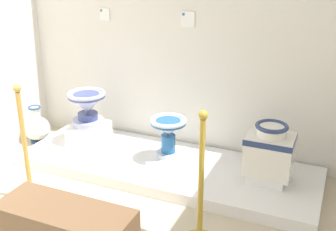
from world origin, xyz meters
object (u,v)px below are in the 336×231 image
at_px(plinth_block_leftmost, 168,158).
at_px(stanchion_post_near_left, 27,165).
at_px(plinth_block_pale_glazed, 89,134).
at_px(plinth_block_rightmost, 267,176).
at_px(antique_toilet_leftmost, 168,129).
at_px(stanchion_post_near_right, 200,206).
at_px(antique_toilet_pale_glazed, 87,105).
at_px(decorative_vase_spare, 37,128).
at_px(info_placard_first, 105,14).
at_px(info_placard_second, 188,19).
at_px(antique_toilet_rightmost, 270,149).

relative_size(plinth_block_leftmost, stanchion_post_near_left, 0.37).
height_order(plinth_block_pale_glazed, plinth_block_rightmost, plinth_block_pale_glazed).
relative_size(antique_toilet_leftmost, stanchion_post_near_right, 0.38).
height_order(antique_toilet_pale_glazed, decorative_vase_spare, antique_toilet_pale_glazed).
bearing_deg(plinth_block_rightmost, stanchion_post_near_right, -108.27).
bearing_deg(info_placard_first, stanchion_post_near_right, -41.53).
distance_m(info_placard_second, decorative_vase_spare, 2.02).
bearing_deg(plinth_block_rightmost, info_placard_second, 153.94).
height_order(plinth_block_pale_glazed, plinth_block_leftmost, plinth_block_pale_glazed).
xyz_separation_m(plinth_block_pale_glazed, info_placard_second, (0.91, 0.41, 1.16)).
xyz_separation_m(antique_toilet_pale_glazed, plinth_block_rightmost, (1.84, -0.05, -0.38)).
xyz_separation_m(info_placard_first, info_placard_second, (0.90, 0.00, 0.00)).
xyz_separation_m(plinth_block_leftmost, stanchion_post_near_left, (-0.84, -0.94, 0.20)).
bearing_deg(stanchion_post_near_left, stanchion_post_near_right, 1.31).
xyz_separation_m(antique_toilet_pale_glazed, stanchion_post_near_right, (1.54, -0.95, -0.21)).
xyz_separation_m(plinth_block_pale_glazed, stanchion_post_near_left, (0.07, -0.98, 0.13)).
xyz_separation_m(antique_toilet_pale_glazed, antique_toilet_rightmost, (1.84, -0.05, -0.12)).
bearing_deg(plinth_block_leftmost, stanchion_post_near_right, -55.02).
xyz_separation_m(plinth_block_leftmost, info_placard_first, (-0.90, 0.46, 1.23)).
xyz_separation_m(info_placard_second, stanchion_post_near_right, (0.63, -1.36, -1.06)).
bearing_deg(plinth_block_pale_glazed, plinth_block_rightmost, -1.46).
bearing_deg(info_placard_second, antique_toilet_pale_glazed, -155.90).
xyz_separation_m(plinth_block_pale_glazed, info_placard_first, (0.01, 0.41, 1.16)).
height_order(info_placard_first, stanchion_post_near_left, info_placard_first).
relative_size(antique_toilet_leftmost, decorative_vase_spare, 0.93).
relative_size(plinth_block_pale_glazed, info_placard_second, 2.73).
bearing_deg(plinth_block_leftmost, antique_toilet_leftmost, -90.00).
xyz_separation_m(antique_toilet_leftmost, decorative_vase_spare, (-1.57, 0.03, -0.25)).
relative_size(antique_toilet_pale_glazed, stanchion_post_near_right, 0.38).
relative_size(antique_toilet_pale_glazed, antique_toilet_rightmost, 0.85).
relative_size(plinth_block_pale_glazed, stanchion_post_near_right, 0.39).
height_order(plinth_block_leftmost, info_placard_first, info_placard_first).
bearing_deg(plinth_block_rightmost, stanchion_post_near_left, -152.13).
xyz_separation_m(plinth_block_leftmost, antique_toilet_rightmost, (0.93, 0.00, 0.27)).
relative_size(decorative_vase_spare, stanchion_post_near_left, 0.41).
relative_size(plinth_block_leftmost, antique_toilet_leftmost, 0.97).
distance_m(plinth_block_pale_glazed, antique_toilet_rightmost, 1.85).
bearing_deg(info_placard_second, stanchion_post_near_right, -65.11).
bearing_deg(plinth_block_pale_glazed, decorative_vase_spare, -177.98).
relative_size(plinth_block_pale_glazed, plinth_block_rightmost, 1.29).
distance_m(plinth_block_leftmost, antique_toilet_rightmost, 0.97).
height_order(info_placard_second, stanchion_post_near_right, info_placard_second).
relative_size(plinth_block_pale_glazed, plinth_block_leftmost, 1.08).
bearing_deg(antique_toilet_leftmost, stanchion_post_near_left, -132.03).
height_order(antique_toilet_pale_glazed, plinth_block_rightmost, antique_toilet_pale_glazed).
bearing_deg(antique_toilet_rightmost, stanchion_post_near_right, -108.27).
relative_size(antique_toilet_pale_glazed, info_placard_second, 2.64).
xyz_separation_m(antique_toilet_pale_glazed, plinth_block_leftmost, (0.91, -0.05, -0.39)).
bearing_deg(info_placard_first, stanchion_post_near_left, -87.59).
height_order(antique_toilet_pale_glazed, info_placard_second, info_placard_second).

